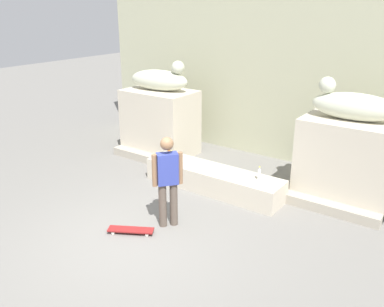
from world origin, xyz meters
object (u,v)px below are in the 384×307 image
(bottle_blue, at_px, (172,158))
(skateboard, at_px, (131,230))
(bottle_clear, at_px, (259,174))
(statue_reclining_left, at_px, (160,79))
(skater, at_px, (168,178))
(bottle_orange, at_px, (169,153))
(statue_reclining_right, at_px, (353,105))

(bottle_blue, bearing_deg, skateboard, -71.01)
(bottle_clear, bearing_deg, skateboard, -117.27)
(statue_reclining_left, height_order, skater, statue_reclining_left)
(statue_reclining_left, distance_m, bottle_clear, 3.83)
(skater, distance_m, bottle_orange, 2.15)
(bottle_blue, bearing_deg, bottle_orange, 138.67)
(statue_reclining_left, relative_size, bottle_orange, 5.20)
(skateboard, xyz_separation_m, bottle_clear, (1.24, 2.40, 0.53))
(skateboard, bearing_deg, skater, -149.90)
(bottle_orange, xyz_separation_m, bottle_clear, (2.19, 0.12, -0.02))
(statue_reclining_left, xyz_separation_m, bottle_orange, (1.21, -1.21, -1.36))
(skater, distance_m, skateboard, 1.11)
(skater, height_order, bottle_blue, skater)
(statue_reclining_right, distance_m, skateboard, 4.72)
(statue_reclining_right, distance_m, skater, 3.77)
(statue_reclining_right, height_order, skater, statue_reclining_right)
(statue_reclining_left, height_order, skateboard, statue_reclining_left)
(skateboard, distance_m, bottle_orange, 2.53)
(skateboard, bearing_deg, statue_reclining_right, -155.87)
(bottle_blue, bearing_deg, skater, -53.69)
(statue_reclining_right, distance_m, bottle_orange, 3.96)
(skateboard, height_order, bottle_orange, bottle_orange)
(statue_reclining_right, relative_size, bottle_clear, 5.87)
(skateboard, distance_m, bottle_blue, 2.25)
(bottle_orange, xyz_separation_m, bottle_blue, (0.25, -0.22, -0.01))
(bottle_orange, bearing_deg, statue_reclining_left, 135.07)
(statue_reclining_right, relative_size, skateboard, 2.06)
(statue_reclining_left, distance_m, bottle_orange, 2.18)
(skater, distance_m, bottle_blue, 1.83)
(statue_reclining_right, xyz_separation_m, bottle_clear, (-1.33, -1.08, -1.38))
(bottle_blue, bearing_deg, statue_reclining_left, 135.65)
(bottle_clear, bearing_deg, statue_reclining_left, 162.26)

